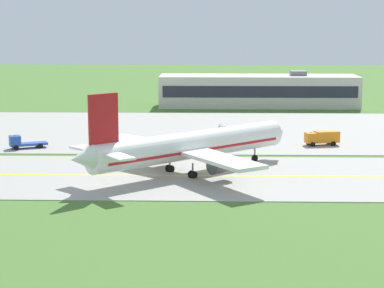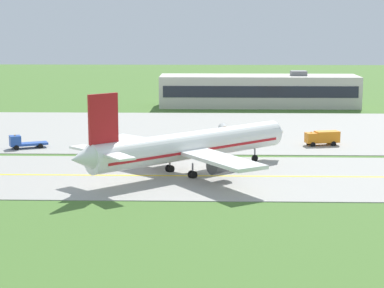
{
  "view_description": "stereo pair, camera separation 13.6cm",
  "coord_description": "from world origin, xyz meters",
  "views": [
    {
      "loc": [
        3.99,
        -97.15,
        22.12
      ],
      "look_at": [
        1.32,
        4.02,
        4.0
      ],
      "focal_mm": 65.16,
      "sensor_mm": 36.0,
      "label": 1
    },
    {
      "loc": [
        4.13,
        -97.15,
        22.12
      ],
      "look_at": [
        1.32,
        4.02,
        4.0
      ],
      "focal_mm": 65.16,
      "sensor_mm": 36.0,
      "label": 2
    }
  ],
  "objects": [
    {
      "name": "apron_pad",
      "position": [
        10.0,
        42.0,
        0.05
      ],
      "size": [
        140.0,
        52.0,
        0.1
      ],
      "primitive_type": "cube",
      "color": "#9E9B93",
      "rests_on": "ground"
    },
    {
      "name": "taxiway_strip",
      "position": [
        0.0,
        0.0,
        0.05
      ],
      "size": [
        240.0,
        28.0,
        0.1
      ],
      "primitive_type": "cube",
      "color": "#9E9B93",
      "rests_on": "ground"
    },
    {
      "name": "ground_plane",
      "position": [
        0.0,
        0.0,
        0.0
      ],
      "size": [
        500.0,
        500.0,
        0.0
      ],
      "primitive_type": "plane",
      "color": "#47702D"
    },
    {
      "name": "terminal_building",
      "position": [
        16.39,
        81.93,
        4.02
      ],
      "size": [
        50.62,
        12.41,
        9.21
      ],
      "color": "beige",
      "rests_on": "ground"
    },
    {
      "name": "service_truck_fuel",
      "position": [
        6.64,
        31.73,
        1.53
      ],
      "size": [
        2.75,
        6.15,
        2.65
      ],
      "color": "orange",
      "rests_on": "ground"
    },
    {
      "name": "service_truck_catering",
      "position": [
        23.94,
        25.28,
        1.53
      ],
      "size": [
        6.31,
        3.43,
        2.6
      ],
      "color": "orange",
      "rests_on": "ground"
    },
    {
      "name": "service_truck_baggage",
      "position": [
        -28.54,
        20.67,
        1.18
      ],
      "size": [
        6.67,
        4.53,
        2.59
      ],
      "color": "#264CA5",
      "rests_on": "ground"
    },
    {
      "name": "taxiway_centreline",
      "position": [
        0.0,
        0.0,
        0.11
      ],
      "size": [
        220.0,
        0.6,
        0.01
      ],
      "primitive_type": "cube",
      "color": "yellow",
      "rests_on": "taxiway_strip"
    },
    {
      "name": "airplane_lead",
      "position": [
        0.95,
        1.7,
        4.13
      ],
      "size": [
        32.35,
        30.0,
        12.7
      ],
      "color": "white",
      "rests_on": "ground"
    }
  ]
}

